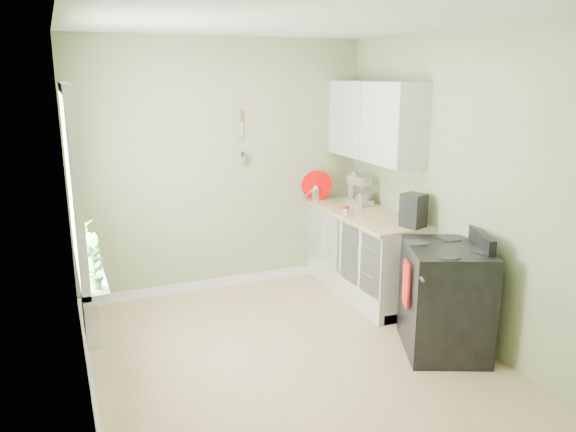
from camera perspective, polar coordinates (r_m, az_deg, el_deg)
name	(u,v)px	position (r m, az deg, el deg)	size (l,w,h in m)	color
floor	(290,358)	(4.90, 0.18, -14.21)	(3.20, 3.60, 0.02)	tan
ceiling	(290,19)	(4.32, 0.21, 19.34)	(3.20, 3.60, 0.02)	white
wall_back	(224,167)	(6.09, -6.50, 4.97)	(3.20, 0.02, 2.70)	#919E6B
wall_left	(72,222)	(4.08, -21.08, -0.57)	(0.02, 3.60, 2.70)	#919E6B
wall_right	(455,186)	(5.25, 16.62, 2.94)	(0.02, 3.60, 2.70)	#919E6B
base_cabinets	(365,255)	(6.10, 7.80, -3.94)	(0.60, 1.60, 0.87)	silver
countertop	(365,214)	(5.96, 7.86, 0.20)	(0.64, 1.60, 0.04)	tan
upper_cabinets	(375,121)	(5.96, 8.82, 9.53)	(0.35, 1.40, 0.80)	silver
window	(72,185)	(4.34, -21.12, 2.96)	(0.06, 1.14, 1.44)	white
window_sill	(90,271)	(4.51, -19.43, -5.32)	(0.18, 1.14, 0.04)	white
radiator	(91,315)	(4.58, -19.42, -9.46)	(0.12, 0.50, 0.35)	white
wall_utensils	(242,147)	(6.09, -4.66, 7.05)	(0.02, 0.14, 0.58)	tan
stove	(446,298)	(5.00, 15.72, -8.05)	(0.94, 0.96, 1.06)	black
stand_mixer	(359,192)	(6.23, 7.21, 2.48)	(0.23, 0.33, 0.37)	#B2B2B7
kettle	(315,193)	(6.45, 2.80, 2.37)	(0.17, 0.10, 0.18)	silver
coffee_maker	(413,211)	(5.43, 12.60, 0.47)	(0.24, 0.25, 0.32)	black
red_tray	(317,185)	(6.44, 2.94, 3.12)	(0.35, 0.35, 0.02)	#BF0001
jar	(346,211)	(5.82, 5.90, 0.54)	(0.07, 0.07, 0.08)	#C0B498
plant_a	(94,267)	(4.03, -19.06, -4.92)	(0.17, 0.11, 0.32)	#347B33
plant_b	(90,252)	(4.42, -19.44, -3.51)	(0.16, 0.13, 0.28)	#347B33
plant_c	(87,239)	(4.71, -19.72, -2.17)	(0.18, 0.18, 0.33)	#347B33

